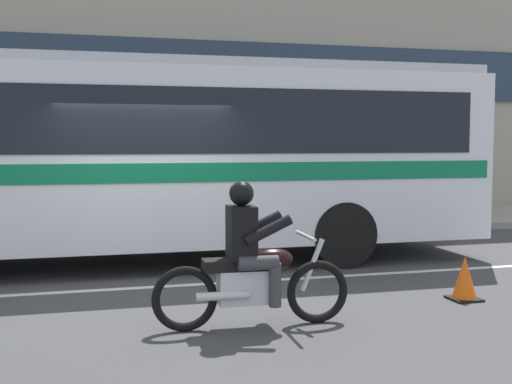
{
  "coord_description": "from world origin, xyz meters",
  "views": [
    {
      "loc": [
        -0.89,
        -9.36,
        1.98
      ],
      "look_at": [
        1.48,
        -0.64,
        1.27
      ],
      "focal_mm": 45.55,
      "sensor_mm": 36.0,
      "label": 1
    }
  ],
  "objects_px": {
    "traffic_cone": "(465,280)",
    "motorcycle_with_rider": "(251,266)",
    "fire_hydrant": "(196,209)",
    "transit_bus": "(132,147)"
  },
  "relations": [
    {
      "from": "traffic_cone",
      "to": "motorcycle_with_rider",
      "type": "bearing_deg",
      "value": -171.01
    },
    {
      "from": "motorcycle_with_rider",
      "to": "fire_hydrant",
      "type": "bearing_deg",
      "value": 84.79
    },
    {
      "from": "transit_bus",
      "to": "motorcycle_with_rider",
      "type": "xyz_separation_m",
      "value": [
        0.92,
        -3.98,
        -1.23
      ]
    },
    {
      "from": "transit_bus",
      "to": "fire_hydrant",
      "type": "height_order",
      "value": "transit_bus"
    },
    {
      "from": "motorcycle_with_rider",
      "to": "fire_hydrant",
      "type": "relative_size",
      "value": 2.86
    },
    {
      "from": "motorcycle_with_rider",
      "to": "fire_hydrant",
      "type": "distance_m",
      "value": 7.19
    },
    {
      "from": "motorcycle_with_rider",
      "to": "traffic_cone",
      "type": "bearing_deg",
      "value": 8.99
    },
    {
      "from": "motorcycle_with_rider",
      "to": "fire_hydrant",
      "type": "xyz_separation_m",
      "value": [
        0.65,
        7.15,
        -0.14
      ]
    },
    {
      "from": "transit_bus",
      "to": "traffic_cone",
      "type": "bearing_deg",
      "value": -42.91
    },
    {
      "from": "transit_bus",
      "to": "motorcycle_with_rider",
      "type": "relative_size",
      "value": 5.35
    }
  ]
}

